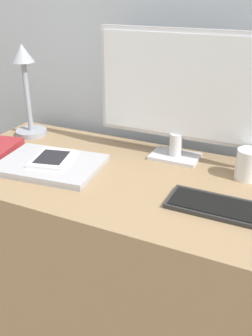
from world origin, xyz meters
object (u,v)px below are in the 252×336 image
Objects in this scene: monitor at (179,91)px; desk_lamp at (26,87)px; ereader at (52,158)px; keyboard at (219,207)px; coffee_mug at (249,165)px; laptop at (50,165)px.

desk_lamp is (-0.60, -0.03, -0.04)m from monitor.
monitor is at bearing 2.90° from desk_lamp.
monitor is at bearing 33.55° from ereader.
coffee_mug reaches higher than keyboard.
desk_lamp is (-0.25, 0.22, 0.18)m from laptop.
desk_lamp reaches higher than laptop.
laptop is 1.97× the size of ereader.
desk_lamp is 3.16× the size of coffee_mug.
keyboard is at bearing -100.98° from coffee_mug.
keyboard is 0.86m from desk_lamp.
monitor reaches higher than ereader.
desk_lamp reaches higher than coffee_mug.
monitor is 1.60× the size of laptop.
desk_lamp is 0.86m from coffee_mug.
monitor reaches higher than coffee_mug.
keyboard is (0.21, -0.27, -0.23)m from monitor.
desk_lamp is at bearing 163.61° from keyboard.
laptop is 0.63m from coffee_mug.
monitor is at bearing 167.98° from coffee_mug.
monitor is 1.59× the size of desk_lamp.
desk_lamp is (-0.81, 0.24, 0.19)m from keyboard.
keyboard is at bearing -51.73° from monitor.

